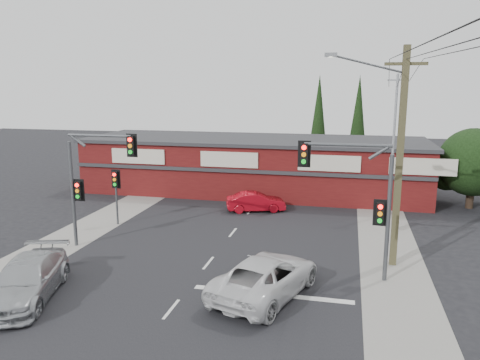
% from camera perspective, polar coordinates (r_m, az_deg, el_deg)
% --- Properties ---
extents(ground, '(120.00, 120.00, 0.00)m').
position_cam_1_polar(ground, '(21.53, -4.81, -11.20)').
color(ground, black).
rests_on(ground, ground).
extents(road_strip, '(14.00, 70.00, 0.01)m').
position_cam_1_polar(road_strip, '(26.03, -1.41, -7.08)').
color(road_strip, black).
rests_on(road_strip, ground).
extents(verge_left, '(3.00, 70.00, 0.02)m').
position_cam_1_polar(verge_left, '(29.24, -17.83, -5.53)').
color(verge_left, gray).
rests_on(verge_left, ground).
extents(verge_right, '(3.00, 70.00, 0.02)m').
position_cam_1_polar(verge_right, '(25.37, 17.71, -8.13)').
color(verge_right, gray).
rests_on(verge_right, ground).
extents(stop_line, '(6.50, 0.35, 0.01)m').
position_cam_1_polar(stop_line, '(19.44, 3.93, -13.74)').
color(stop_line, silver).
rests_on(stop_line, ground).
extents(white_suv, '(4.29, 6.28, 1.60)m').
position_cam_1_polar(white_suv, '(19.10, 3.18, -11.63)').
color(white_suv, silver).
rests_on(white_suv, ground).
extents(silver_suv, '(3.65, 5.82, 1.57)m').
position_cam_1_polar(silver_suv, '(20.58, -24.59, -10.99)').
color(silver_suv, '#ABAFB1').
rests_on(silver_suv, ground).
extents(red_sedan, '(4.12, 2.51, 1.28)m').
position_cam_1_polar(red_sedan, '(31.30, 1.95, -2.67)').
color(red_sedan, '#A60A16').
rests_on(red_sedan, ground).
extents(lane_dashes, '(0.12, 59.17, 0.01)m').
position_cam_1_polar(lane_dashes, '(31.42, 1.24, -3.79)').
color(lane_dashes, silver).
rests_on(lane_dashes, ground).
extents(shop_building, '(27.30, 8.40, 4.22)m').
position_cam_1_polar(shop_building, '(37.09, 1.73, 1.92)').
color(shop_building, '#4C0F0F').
rests_on(shop_building, ground).
extents(tree_cluster, '(5.90, 5.10, 5.50)m').
position_cam_1_polar(tree_cluster, '(35.75, 26.67, 1.58)').
color(tree_cluster, '#2D2116').
rests_on(tree_cluster, ground).
extents(conifer_near, '(1.80, 1.80, 9.25)m').
position_cam_1_polar(conifer_near, '(43.05, 9.56, 7.58)').
color(conifer_near, '#2D2116').
rests_on(conifer_near, ground).
extents(conifer_far, '(1.80, 1.80, 9.25)m').
position_cam_1_polar(conifer_far, '(44.97, 14.22, 7.55)').
color(conifer_far, '#2D2116').
rests_on(conifer_far, ground).
extents(traffic_mast_left, '(3.77, 0.27, 5.97)m').
position_cam_1_polar(traffic_mast_left, '(24.80, -17.79, 0.80)').
color(traffic_mast_left, '#47494C').
rests_on(traffic_mast_left, ground).
extents(traffic_mast_right, '(3.96, 0.27, 5.97)m').
position_cam_1_polar(traffic_mast_right, '(20.36, 14.62, -1.21)').
color(traffic_mast_right, '#47494C').
rests_on(traffic_mast_right, ground).
extents(pedestal_signal, '(0.55, 0.27, 3.38)m').
position_cam_1_polar(pedestal_signal, '(28.88, -14.89, -0.67)').
color(pedestal_signal, '#47494C').
rests_on(pedestal_signal, ground).
extents(utility_pole, '(4.38, 0.59, 10.00)m').
position_cam_1_polar(utility_pole, '(22.16, 18.59, 3.38)').
color(utility_pole, brown).
rests_on(utility_pole, ground).
extents(steel_pole, '(1.20, 0.16, 9.00)m').
position_cam_1_polar(steel_pole, '(31.21, 18.20, 4.31)').
color(steel_pole, gray).
rests_on(steel_pole, ground).
extents(power_lines, '(2.01, 29.00, 1.22)m').
position_cam_1_polar(power_lines, '(16.58, 21.53, 13.31)').
color(power_lines, black).
rests_on(power_lines, ground).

